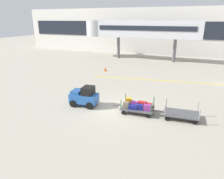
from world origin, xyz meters
TOP-DOWN VIEW (x-y plane):
  - ground_plane at (0.00, 0.00)m, footprint 120.00×120.00m
  - apron_lead_line at (3.17, 9.15)m, footprint 17.98×3.25m
  - terminal_building at (0.00, 25.98)m, footprint 61.14×2.51m
  - jet_bridge at (-4.80, 19.99)m, footprint 19.01×3.00m
  - baggage_tug at (-2.43, -0.35)m, footprint 2.19×1.40m
  - baggage_cart_lead at (1.70, 0.04)m, footprint 3.05×1.61m
  - baggage_cart_middle at (4.69, 0.33)m, footprint 3.05×1.61m
  - safety_cone_near at (-5.74, 10.43)m, footprint 0.36×0.36m

SIDE VIEW (x-z plane):
  - ground_plane at x=0.00m, z-range 0.00..0.00m
  - apron_lead_line at x=3.17m, z-range 0.00..0.01m
  - safety_cone_near at x=-5.74m, z-range 0.00..0.55m
  - baggage_cart_middle at x=4.69m, z-range -0.20..0.90m
  - baggage_cart_lead at x=1.70m, z-range -0.05..1.05m
  - baggage_tug at x=-2.43m, z-range -0.04..1.54m
  - terminal_building at x=0.00m, z-range 0.01..8.37m
  - jet_bridge at x=-4.80m, z-range 1.73..7.88m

